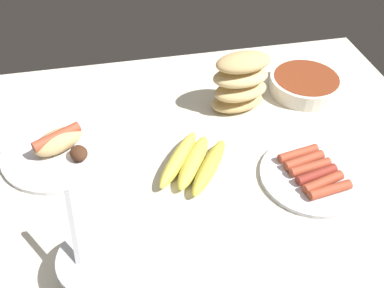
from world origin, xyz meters
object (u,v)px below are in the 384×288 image
object	(u,v)px
bowl_chili	(305,83)
plate_hotdog_assembled	(60,147)
banana_bunch	(193,163)
plate_sausages	(312,174)
bread_stack	(240,83)
bowl_coleslaw	(100,265)

from	to	relation	value
bowl_chili	plate_hotdog_assembled	bearing A→B (deg)	10.03
banana_bunch	plate_hotdog_assembled	world-z (taller)	plate_hotdog_assembled
plate_hotdog_assembled	banana_bunch	bearing A→B (deg)	158.68
bowl_chili	plate_sausages	bearing A→B (deg)	70.22
banana_bunch	plate_hotdog_assembled	bearing A→B (deg)	-21.32
plate_sausages	bowl_chili	xyz separation A→B (cm)	(-10.48, -29.14, 1.35)
banana_bunch	bread_stack	distance (cm)	24.62
plate_sausages	bowl_chili	distance (cm)	30.99
banana_bunch	plate_hotdog_assembled	xyz separation A→B (cm)	(27.50, -10.73, -0.17)
bread_stack	banana_bunch	bearing A→B (deg)	50.32
plate_sausages	bread_stack	size ratio (longest dim) A/B	1.43
plate_sausages	bowl_chili	size ratio (longest dim) A/B	1.17
bowl_coleslaw	plate_hotdog_assembled	world-z (taller)	bowl_coleslaw
bread_stack	bowl_chili	distance (cm)	19.67
banana_bunch	bowl_chili	xyz separation A→B (cm)	(-34.12, -21.63, 0.60)
bowl_coleslaw	plate_sausages	size ratio (longest dim) A/B	0.74
bowl_coleslaw	bowl_chili	world-z (taller)	bowl_coleslaw
bowl_coleslaw	plate_sausages	xyz separation A→B (cm)	(-43.61, -14.00, -2.53)
banana_bunch	bowl_coleslaw	size ratio (longest dim) A/B	1.23
plate_hotdog_assembled	bread_stack	world-z (taller)	bread_stack
plate_hotdog_assembled	bowl_coleslaw	bearing A→B (deg)	103.14
bowl_coleslaw	plate_sausages	world-z (taller)	bowl_coleslaw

